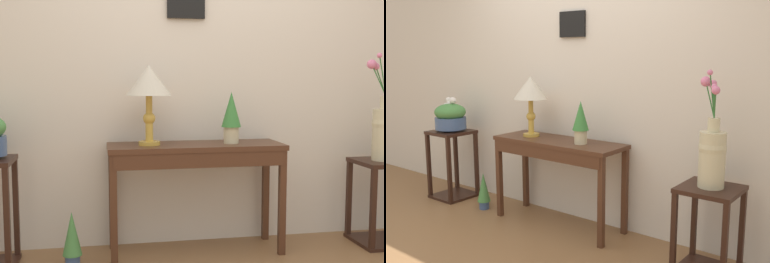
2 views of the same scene
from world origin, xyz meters
TOP-DOWN VIEW (x-y plane):
  - back_wall_with_art at (-0.00, 1.31)m, footprint 9.00×0.13m
  - console_table at (-0.06, 0.99)m, footprint 1.21×0.41m
  - table_lamp at (-0.38, 1.02)m, footprint 0.31×0.31m
  - potted_plant_on_console at (0.19, 1.01)m, footprint 0.14×0.14m
  - pedestal_stand_left at (-1.44, 0.94)m, footprint 0.39×0.39m
  - planter_bowl_wide_left at (-1.44, 0.94)m, footprint 0.32×0.32m
  - pedestal_stand_right at (1.33, 0.95)m, footprint 0.39×0.39m
  - flower_vase_tall_right at (1.33, 0.95)m, footprint 0.21×0.20m
  - potted_plant_floor at (-0.89, 0.88)m, footprint 0.13×0.13m

SIDE VIEW (x-z plane):
  - potted_plant_floor at x=-0.89m, z-range 0.01..0.38m
  - pedestal_stand_right at x=1.33m, z-range 0.00..0.62m
  - pedestal_stand_left at x=-1.44m, z-range 0.00..0.71m
  - console_table at x=-0.06m, z-range 0.27..1.04m
  - planter_bowl_wide_left at x=-1.44m, z-range 0.69..1.04m
  - flower_vase_tall_right at x=1.33m, z-range 0.48..1.25m
  - potted_plant_on_console at x=0.19m, z-range 0.78..1.14m
  - table_lamp at x=-0.38m, z-range 0.91..1.44m
  - back_wall_with_art at x=0.00m, z-range 0.00..2.80m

